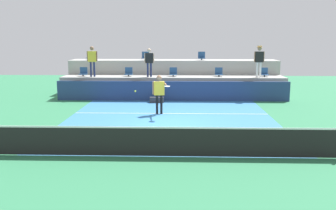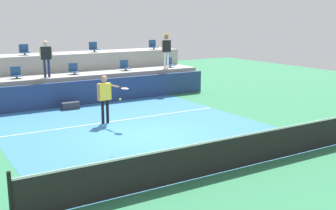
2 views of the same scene
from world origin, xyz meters
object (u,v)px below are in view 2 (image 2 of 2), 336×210
equipment_bag (71,106)px  tennis_ball (120,99)px  stadium_chair_upper_left (24,51)px  spectator_in_white (46,55)px  stadium_chair_lower_center (74,70)px  spectator_with_hat (166,47)px  stadium_chair_lower_far_right (169,63)px  stadium_chair_upper_far_right (153,45)px  stadium_chair_lower_right (125,66)px  tennis_player (105,94)px  stadium_chair_upper_right (94,48)px  stadium_chair_lower_left (16,73)px

equipment_bag → tennis_ball: bearing=-94.2°
stadium_chair_upper_left → spectator_in_white: (0.43, -2.18, -0.09)m
stadium_chair_lower_center → spectator_with_hat: spectator_with_hat is taller
stadium_chair_lower_center → equipment_bag: stadium_chair_lower_center is taller
stadium_chair_lower_far_right → stadium_chair_upper_far_right: (0.03, 1.80, 0.85)m
stadium_chair_upper_far_right → equipment_bag: bearing=-149.5°
stadium_chair_lower_right → spectator_with_hat: bearing=-9.8°
spectator_in_white → equipment_bag: bearing=-70.7°
stadium_chair_lower_center → stadium_chair_upper_left: 2.69m
stadium_chair_lower_far_right → tennis_player: (-5.86, -4.96, -0.34)m
stadium_chair_lower_right → stadium_chair_upper_right: bearing=117.1°
tennis_player → tennis_ball: size_ratio=26.59×
tennis_player → stadium_chair_lower_center: bearing=83.7°
stadium_chair_lower_far_right → tennis_ball: stadium_chair_lower_far_right is taller
stadium_chair_lower_left → stadium_chair_lower_right: (5.31, 0.00, 0.00)m
stadium_chair_upper_far_right → equipment_bag: 7.52m
stadium_chair_lower_right → tennis_ball: (-3.97, -7.87, 0.02)m
stadium_chair_lower_right → tennis_player: size_ratio=0.29×
stadium_chair_lower_right → tennis_ball: size_ratio=7.65×
stadium_chair_lower_left → spectator_in_white: bearing=-17.0°
stadium_chair_upper_right → tennis_ball: 10.17m
stadium_chair_upper_far_right → spectator_with_hat: 2.23m
stadium_chair_lower_left → equipment_bag: bearing=-46.3°
stadium_chair_lower_right → equipment_bag: (-3.53, -1.86, -1.31)m
stadium_chair_upper_left → stadium_chair_upper_right: (3.56, 0.00, 0.00)m
spectator_in_white → spectator_with_hat: (6.28, 0.00, 0.14)m
stadium_chair_upper_far_right → spectator_in_white: (-6.73, -2.18, -0.09)m
equipment_bag → stadium_chair_upper_left: bearing=104.5°
stadium_chair_lower_right → stadium_chair_upper_right: 2.19m
spectator_in_white → tennis_ball: size_ratio=24.04×
stadium_chair_upper_left → stadium_chair_upper_far_right: size_ratio=1.00×
stadium_chair_upper_right → spectator_in_white: (-3.13, -2.18, -0.09)m
stadium_chair_lower_right → spectator_in_white: bearing=-174.6°
spectator_with_hat → equipment_bag: bearing=-165.6°
tennis_player → tennis_ball: bearing=-104.6°
stadium_chair_lower_left → tennis_ball: size_ratio=7.65×
stadium_chair_upper_far_right → tennis_player: bearing=-131.1°
stadium_chair_upper_right → spectator_with_hat: (3.15, -2.18, 0.05)m
stadium_chair_lower_right → stadium_chair_upper_far_right: (2.68, 1.80, 0.85)m
stadium_chair_lower_center → stadium_chair_upper_far_right: (5.35, 1.80, 0.85)m
stadium_chair_upper_far_right → spectator_in_white: size_ratio=0.32×
stadium_chair_upper_right → stadium_chair_lower_far_right: bearing=-26.8°
stadium_chair_upper_right → tennis_player: (-2.29, -6.76, -1.19)m
stadium_chair_lower_right → spectator_with_hat: 2.43m
stadium_chair_lower_left → stadium_chair_upper_left: bearing=65.3°
stadium_chair_lower_center → stadium_chair_upper_left: size_ratio=1.00×
stadium_chair_lower_far_right → tennis_player: tennis_player is taller
tennis_player → stadium_chair_lower_left: bearing=112.9°
stadium_chair_upper_left → stadium_chair_lower_left: bearing=-114.7°
stadium_chair_upper_far_right → tennis_ball: stadium_chair_upper_far_right is taller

